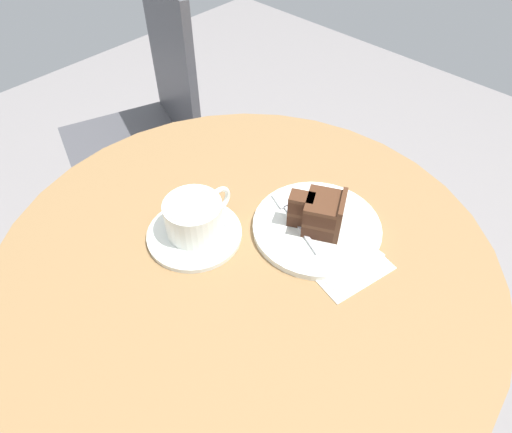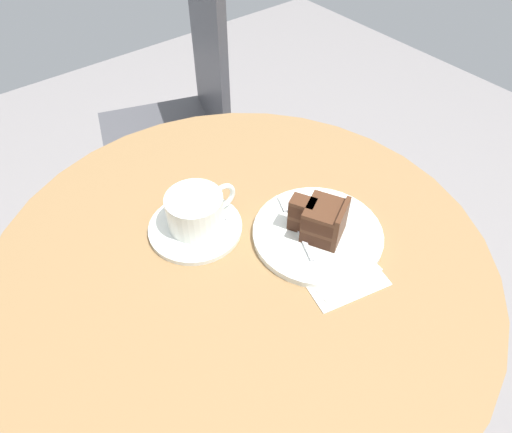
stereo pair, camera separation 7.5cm
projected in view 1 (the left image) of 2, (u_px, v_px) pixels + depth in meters
name	position (u px, v px, depth m)	size (l,w,h in m)	color
ground_plane	(250.00, 422.00, 1.29)	(4.40, 4.40, 0.01)	gray
cafe_table	(246.00, 296.00, 0.83)	(0.83, 0.83, 0.74)	olive
saucer	(195.00, 234.00, 0.78)	(0.16, 0.16, 0.01)	silver
coffee_cup	(195.00, 216.00, 0.76)	(0.13, 0.10, 0.06)	silver
teaspoon	(215.00, 219.00, 0.79)	(0.05, 0.09, 0.00)	silver
cake_plate	(317.00, 227.00, 0.79)	(0.22, 0.22, 0.01)	silver
cake_slice	(321.00, 213.00, 0.76)	(0.09, 0.10, 0.07)	#422619
fork	(291.00, 214.00, 0.79)	(0.07, 0.15, 0.00)	silver
napkin	(339.00, 256.00, 0.75)	(0.15, 0.15, 0.00)	silver
cafe_chair	(152.00, 112.00, 1.42)	(0.49, 0.49, 0.91)	#4C4C51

